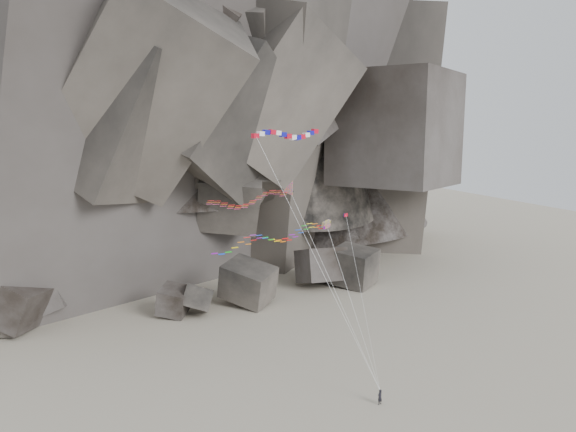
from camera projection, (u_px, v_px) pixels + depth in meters
name	position (u px, v px, depth m)	size (l,w,h in m)	color
ground	(302.00, 394.00, 60.85)	(260.00, 260.00, 0.00)	gray
headland	(149.00, 55.00, 115.44)	(110.00, 70.00, 84.00)	#544C45
boulder_field	(196.00, 291.00, 87.86)	(70.53, 15.41, 9.06)	#47423F
kite_flyer	(380.00, 396.00, 58.60)	(0.67, 0.45, 1.92)	black
delta_kite	(246.00, 200.00, 57.24)	(15.91, 8.67, 21.69)	red
banner_kite	(288.00, 136.00, 59.19)	(10.95, 11.15, 26.87)	red
parafoil_kite	(268.00, 238.00, 55.29)	(16.93, 5.43, 17.61)	#D6C40B
pennant_kite	(352.00, 247.00, 61.99)	(0.75, 8.30, 17.44)	red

